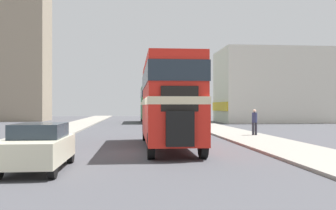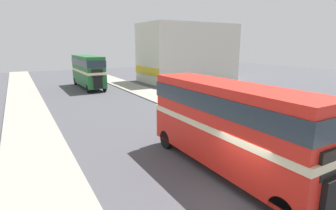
{
  "view_description": "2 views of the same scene",
  "coord_description": "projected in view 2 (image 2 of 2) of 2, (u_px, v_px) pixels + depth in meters",
  "views": [
    {
      "loc": [
        -0.61,
        -16.48,
        2.09
      ],
      "look_at": [
        1.08,
        2.19,
        2.14
      ],
      "focal_mm": 40.0,
      "sensor_mm": 36.0,
      "label": 1
    },
    {
      "loc": [
        -7.16,
        -6.57,
        5.97
      ],
      "look_at": [
        1.08,
        7.69,
        2.15
      ],
      "focal_mm": 28.0,
      "sensor_mm": 36.0,
      "label": 2
    }
  ],
  "objects": [
    {
      "name": "double_decker_bus",
      "position": [
        227.0,
        120.0,
        12.16
      ],
      "size": [
        2.38,
        9.91,
        4.25
      ],
      "color": "red",
      "rests_on": "ground_plane"
    },
    {
      "name": "bus_distant",
      "position": [
        88.0,
        69.0,
        36.35
      ],
      "size": [
        2.4,
        9.95,
        4.46
      ],
      "color": "#1E602D",
      "rests_on": "ground_plane"
    },
    {
      "name": "shop_building_block",
      "position": [
        188.0,
        53.0,
        43.52
      ],
      "size": [
        15.28,
        8.48,
        9.24
      ],
      "color": "beige",
      "rests_on": "ground_plane"
    },
    {
      "name": "pedestrian_walking",
      "position": [
        235.0,
        107.0,
        20.74
      ],
      "size": [
        0.35,
        0.35,
        1.75
      ],
      "color": "#282833",
      "rests_on": "sidewalk_right"
    },
    {
      "name": "sidewalk_right",
      "position": [
        336.0,
        161.0,
        13.66
      ],
      "size": [
        3.5,
        120.0,
        0.12
      ],
      "color": "gray",
      "rests_on": "ground_plane"
    },
    {
      "name": "ground_plane",
      "position": [
        241.0,
        199.0,
        10.38
      ],
      "size": [
        120.0,
        120.0,
        0.0
      ],
      "primitive_type": "plane",
      "color": "#47474C"
    }
  ]
}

